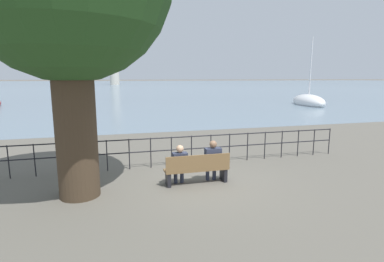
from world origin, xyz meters
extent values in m
plane|color=#605B51|center=(0.00, 0.00, 0.00)|extent=(1000.00, 1000.00, 0.00)
cube|color=slate|center=(0.00, 158.53, 0.00)|extent=(600.00, 300.00, 0.01)
cylinder|color=#423323|center=(-3.22, -0.12, 1.85)|extent=(1.02, 1.02, 3.70)
cube|color=brown|center=(0.00, 0.00, 0.42)|extent=(1.90, 0.45, 0.05)
cube|color=brown|center=(0.00, -0.21, 0.68)|extent=(1.90, 0.04, 0.45)
cube|color=black|center=(-0.85, 0.00, 0.20)|extent=(0.10, 0.41, 0.40)
cube|color=black|center=(0.85, 0.00, 0.20)|extent=(0.10, 0.41, 0.40)
cylinder|color=#2D3347|center=(-0.59, 0.16, 0.23)|extent=(0.11, 0.11, 0.45)
cylinder|color=#2D3347|center=(-0.40, 0.16, 0.23)|extent=(0.11, 0.11, 0.45)
cube|color=#2D3347|center=(-0.50, 0.07, 0.50)|extent=(0.36, 0.26, 0.14)
cube|color=#2D3347|center=(-0.50, -0.02, 0.70)|extent=(0.42, 0.24, 0.51)
sphere|color=tan|center=(-0.50, -0.02, 1.07)|extent=(0.21, 0.21, 0.21)
cylinder|color=#2D3347|center=(0.39, 0.16, 0.23)|extent=(0.11, 0.11, 0.45)
cylinder|color=#2D3347|center=(0.61, 0.16, 0.23)|extent=(0.11, 0.11, 0.45)
cube|color=#2D3347|center=(0.50, 0.07, 0.50)|extent=(0.41, 0.26, 0.14)
cube|color=#2D3347|center=(0.50, -0.02, 0.74)|extent=(0.48, 0.24, 0.58)
sphere|color=#846047|center=(0.50, -0.02, 1.15)|extent=(0.22, 0.22, 0.22)
cylinder|color=black|center=(-5.44, 1.89, 0.53)|extent=(0.04, 0.04, 1.05)
cylinder|color=black|center=(-4.71, 1.89, 0.53)|extent=(0.04, 0.04, 1.05)
cylinder|color=black|center=(-3.99, 1.89, 0.53)|extent=(0.04, 0.04, 1.05)
cylinder|color=black|center=(-3.26, 1.89, 0.53)|extent=(0.04, 0.04, 1.05)
cylinder|color=black|center=(-2.54, 1.89, 0.53)|extent=(0.04, 0.04, 1.05)
cylinder|color=black|center=(-1.81, 1.89, 0.53)|extent=(0.04, 0.04, 1.05)
cylinder|color=black|center=(-1.09, 1.89, 0.53)|extent=(0.04, 0.04, 1.05)
cylinder|color=black|center=(-0.36, 1.89, 0.53)|extent=(0.04, 0.04, 1.05)
cylinder|color=black|center=(0.36, 1.89, 0.53)|extent=(0.04, 0.04, 1.05)
cylinder|color=black|center=(1.09, 1.89, 0.53)|extent=(0.04, 0.04, 1.05)
cylinder|color=black|center=(1.81, 1.89, 0.53)|extent=(0.04, 0.04, 1.05)
cylinder|color=black|center=(2.54, 1.89, 0.53)|extent=(0.04, 0.04, 1.05)
cylinder|color=black|center=(3.26, 1.89, 0.53)|extent=(0.04, 0.04, 1.05)
cylinder|color=black|center=(3.99, 1.89, 0.53)|extent=(0.04, 0.04, 1.05)
cylinder|color=black|center=(4.71, 1.89, 0.53)|extent=(0.04, 0.04, 1.05)
cylinder|color=black|center=(5.44, 1.89, 0.53)|extent=(0.04, 0.04, 1.05)
cylinder|color=black|center=(6.16, 1.89, 0.53)|extent=(0.04, 0.04, 1.05)
cylinder|color=black|center=(0.00, 1.89, 1.02)|extent=(12.32, 0.04, 0.04)
cylinder|color=black|center=(0.00, 1.89, 0.58)|extent=(12.32, 0.04, 0.04)
ellipsoid|color=silver|center=(-6.80, 44.42, 0.28)|extent=(4.49, 7.43, 1.39)
cylinder|color=silver|center=(-6.80, 44.42, 6.34)|extent=(0.14, 0.14, 11.29)
ellipsoid|color=white|center=(19.48, 21.36, 0.35)|extent=(3.76, 6.72, 1.74)
cylinder|color=silver|center=(19.48, 21.36, 4.19)|extent=(0.14, 0.14, 6.65)
cylinder|color=beige|center=(-0.03, 129.28, 9.02)|extent=(4.02, 4.02, 18.04)
cylinder|color=#2D2D33|center=(-0.03, 129.28, 19.14)|extent=(2.82, 2.82, 2.20)
cone|color=#4C1E19|center=(-0.03, 129.28, 21.12)|extent=(3.22, 3.22, 1.76)
camera|label=1|loc=(-2.35, -8.10, 3.06)|focal=28.00mm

